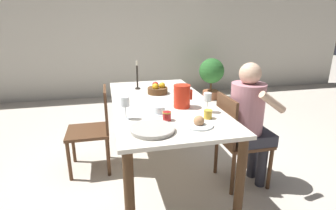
# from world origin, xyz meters

# --- Properties ---
(ground_plane) EXTENTS (20.00, 20.00, 0.00)m
(ground_plane) POSITION_xyz_m (0.00, 0.00, 0.00)
(ground_plane) COLOR beige
(wall_back) EXTENTS (10.00, 0.06, 2.60)m
(wall_back) POSITION_xyz_m (0.00, 3.11, 1.30)
(wall_back) COLOR beige
(wall_back) RESTS_ON ground_plane
(dining_table) EXTENTS (0.92, 1.86, 0.77)m
(dining_table) POSITION_xyz_m (0.00, 0.00, 0.67)
(dining_table) COLOR silver
(dining_table) RESTS_ON ground_plane
(chair_person_side) EXTENTS (0.42, 0.42, 0.87)m
(chair_person_side) POSITION_xyz_m (0.65, -0.33, 0.47)
(chair_person_side) COLOR #51331E
(chair_person_side) RESTS_ON ground_plane
(chair_opposite) EXTENTS (0.42, 0.42, 0.87)m
(chair_opposite) POSITION_xyz_m (-0.65, 0.24, 0.47)
(chair_opposite) COLOR #51331E
(chair_opposite) RESTS_ON ground_plane
(person_seated) EXTENTS (0.39, 0.41, 1.17)m
(person_seated) POSITION_xyz_m (0.74, -0.37, 0.69)
(person_seated) COLOR #33333D
(person_seated) RESTS_ON ground_plane
(red_pitcher) EXTENTS (0.17, 0.15, 0.20)m
(red_pitcher) POSITION_xyz_m (0.14, -0.21, 0.87)
(red_pitcher) COLOR red
(red_pitcher) RESTS_ON dining_table
(wine_glass_water) EXTENTS (0.07, 0.07, 0.18)m
(wine_glass_water) POSITION_xyz_m (-0.37, -0.40, 0.90)
(wine_glass_water) COLOR white
(wine_glass_water) RESTS_ON dining_table
(wine_glass_juice) EXTENTS (0.07, 0.07, 0.17)m
(wine_glass_juice) POSITION_xyz_m (0.31, -0.40, 0.89)
(wine_glass_juice) COLOR white
(wine_glass_juice) RESTS_ON dining_table
(teacup_near_person) EXTENTS (0.13, 0.13, 0.06)m
(teacup_near_person) POSITION_xyz_m (-0.10, -0.35, 0.79)
(teacup_near_person) COLOR silver
(teacup_near_person) RESTS_ON dining_table
(teacup_across) EXTENTS (0.13, 0.13, 0.06)m
(teacup_across) POSITION_xyz_m (0.29, 0.26, 0.79)
(teacup_across) COLOR silver
(teacup_across) RESTS_ON dining_table
(serving_tray) EXTENTS (0.31, 0.31, 0.03)m
(serving_tray) POSITION_xyz_m (-0.21, -0.69, 0.78)
(serving_tray) COLOR #B7B2A8
(serving_tray) RESTS_ON dining_table
(bread_plate) EXTENTS (0.22, 0.22, 0.08)m
(bread_plate) POSITION_xyz_m (0.14, -0.67, 0.79)
(bread_plate) COLOR silver
(bread_plate) RESTS_ON dining_table
(jam_jar_amber) EXTENTS (0.07, 0.07, 0.07)m
(jam_jar_amber) POSITION_xyz_m (0.26, -0.54, 0.81)
(jam_jar_amber) COLOR gold
(jam_jar_amber) RESTS_ON dining_table
(jam_jar_red) EXTENTS (0.07, 0.07, 0.07)m
(jam_jar_red) POSITION_xyz_m (-0.06, -0.50, 0.81)
(jam_jar_red) COLOR #A81E1E
(jam_jar_red) RESTS_ON dining_table
(fruit_bowl) EXTENTS (0.21, 0.21, 0.12)m
(fruit_bowl) POSITION_xyz_m (0.02, 0.30, 0.81)
(fruit_bowl) COLOR brown
(fruit_bowl) RESTS_ON dining_table
(candlestick_tall) EXTENTS (0.06, 0.06, 0.32)m
(candlestick_tall) POSITION_xyz_m (-0.16, 0.54, 0.89)
(candlestick_tall) COLOR black
(candlestick_tall) RESTS_ON dining_table
(potted_plant) EXTENTS (0.49, 0.49, 0.82)m
(potted_plant) POSITION_xyz_m (1.53, 2.45, 0.51)
(potted_plant) COLOR #A8603D
(potted_plant) RESTS_ON ground_plane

